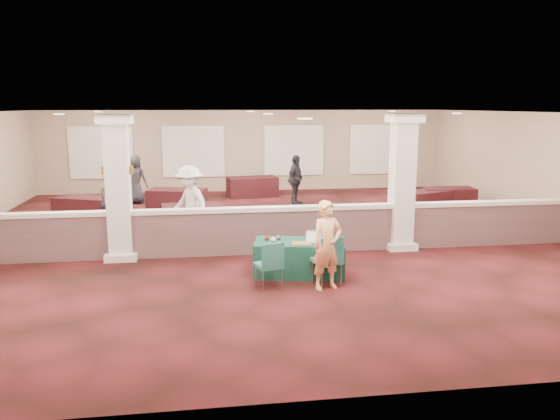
{
  "coord_description": "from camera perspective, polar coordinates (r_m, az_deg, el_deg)",
  "views": [
    {
      "loc": [
        -1.65,
        -13.73,
        3.4
      ],
      "look_at": [
        0.02,
        -2.0,
        1.11
      ],
      "focal_mm": 35.0,
      "sensor_mm": 36.0,
      "label": 1
    }
  ],
  "objects": [
    {
      "name": "ground",
      "position": [
        14.24,
        -1.2,
        -2.89
      ],
      "size": [
        16.0,
        16.0,
        0.0
      ],
      "primitive_type": "plane",
      "color": "#4D1318",
      "rests_on": "ground"
    },
    {
      "name": "wall_back",
      "position": [
        21.87,
        -3.75,
        6.18
      ],
      "size": [
        16.0,
        0.04,
        3.2
      ],
      "primitive_type": "cube",
      "color": "gray",
      "rests_on": "ground"
    },
    {
      "name": "wall_front",
      "position": [
        6.23,
        7.66,
        -5.98
      ],
      "size": [
        16.0,
        0.04,
        3.2
      ],
      "primitive_type": "cube",
      "color": "gray",
      "rests_on": "ground"
    },
    {
      "name": "wall_right",
      "position": [
        16.88,
        26.9,
        3.62
      ],
      "size": [
        0.04,
        16.0,
        3.2
      ],
      "primitive_type": "cube",
      "color": "gray",
      "rests_on": "ground"
    },
    {
      "name": "ceiling",
      "position": [
        13.83,
        -1.26,
        10.09
      ],
      "size": [
        16.0,
        16.0,
        0.02
      ],
      "primitive_type": "cube",
      "color": "white",
      "rests_on": "wall_back"
    },
    {
      "name": "partition_wall",
      "position": [
        12.66,
        -0.4,
        -2.01
      ],
      "size": [
        15.6,
        0.28,
        1.1
      ],
      "color": "brown",
      "rests_on": "ground"
    },
    {
      "name": "column_left",
      "position": [
        12.5,
        -16.53,
        2.36
      ],
      "size": [
        0.72,
        0.72,
        3.2
      ],
      "color": "white",
      "rests_on": "ground"
    },
    {
      "name": "column_right",
      "position": [
        13.2,
        12.63,
        2.98
      ],
      "size": [
        0.72,
        0.72,
        3.2
      ],
      "color": "white",
      "rests_on": "ground"
    },
    {
      "name": "sconce_left",
      "position": [
        12.5,
        -17.89,
        3.96
      ],
      "size": [
        0.12,
        0.12,
        0.18
      ],
      "color": "brown",
      "rests_on": "column_left"
    },
    {
      "name": "sconce_right",
      "position": [
        12.41,
        -15.34,
        4.05
      ],
      "size": [
        0.12,
        0.12,
        0.18
      ],
      "color": "brown",
      "rests_on": "column_left"
    },
    {
      "name": "near_table",
      "position": [
        11.12,
        2.03,
        -5.03
      ],
      "size": [
        1.95,
        1.24,
        0.69
      ],
      "primitive_type": "cube",
      "rotation": [
        0.0,
        0.0,
        -0.2
      ],
      "color": "#103B2E",
      "rests_on": "ground"
    },
    {
      "name": "conf_chair_main",
      "position": [
        10.37,
        5.15,
        -4.9
      ],
      "size": [
        0.6,
        0.6,
        0.99
      ],
      "rotation": [
        0.0,
        0.0,
        0.25
      ],
      "color": "#1D5547",
      "rests_on": "ground"
    },
    {
      "name": "conf_chair_side",
      "position": [
        10.17,
        -1.0,
        -5.41
      ],
      "size": [
        0.56,
        0.57,
        0.92
      ],
      "rotation": [
        0.0,
        0.0,
        0.27
      ],
      "color": "#1D5547",
      "rests_on": "ground"
    },
    {
      "name": "woman",
      "position": [
        10.18,
        4.94,
        -3.68
      ],
      "size": [
        0.7,
        0.57,
        1.68
      ],
      "primitive_type": "imported",
      "rotation": [
        0.0,
        0.0,
        0.31
      ],
      "color": "#FA9C6D",
      "rests_on": "ground"
    },
    {
      "name": "far_table_front_left",
      "position": [
        17.38,
        -19.72,
        0.16
      ],
      "size": [
        1.91,
        1.43,
        0.69
      ],
      "primitive_type": "cube",
      "rotation": [
        0.0,
        0.0,
        -0.38
      ],
      "color": "black",
      "rests_on": "ground"
    },
    {
      "name": "far_table_front_center",
      "position": [
        15.53,
        -9.22,
        -0.63
      ],
      "size": [
        1.68,
        0.94,
        0.66
      ],
      "primitive_type": "cube",
      "rotation": [
        0.0,
        0.0,
        0.08
      ],
      "color": "black",
      "rests_on": "ground"
    },
    {
      "name": "far_table_front_right",
      "position": [
        18.49,
        15.08,
        0.96
      ],
      "size": [
        1.77,
        1.32,
        0.65
      ],
      "primitive_type": "cube",
      "rotation": [
        0.0,
        0.0,
        0.37
      ],
      "color": "black",
      "rests_on": "ground"
    },
    {
      "name": "far_table_back_left",
      "position": [
        17.91,
        -10.69,
        0.98
      ],
      "size": [
        1.98,
        1.37,
        0.73
      ],
      "primitive_type": "cube",
      "rotation": [
        0.0,
        0.0,
        -0.28
      ],
      "color": "black",
      "rests_on": "ground"
    },
    {
      "name": "far_table_back_center",
      "position": [
        20.54,
        -2.91,
        2.43
      ],
      "size": [
        1.95,
        1.18,
        0.74
      ],
      "primitive_type": "cube",
      "rotation": [
        0.0,
        0.0,
        0.15
      ],
      "color": "black",
      "rests_on": "ground"
    },
    {
      "name": "far_table_back_right",
      "position": [
        19.17,
        17.2,
        1.24
      ],
      "size": [
        1.73,
        0.96,
        0.68
      ],
      "primitive_type": "cube",
      "rotation": [
        0.0,
        0.0,
        -0.08
      ],
      "color": "black",
      "rests_on": "ground"
    },
    {
      "name": "attendee_a",
      "position": [
        15.72,
        -17.2,
        0.79
      ],
      "size": [
        0.83,
        0.79,
        1.54
      ],
      "primitive_type": "imported",
      "rotation": [
        0.0,
        0.0,
        0.7
      ],
      "color": "black",
      "rests_on": "ground"
    },
    {
      "name": "attendee_b",
      "position": [
        13.95,
        -9.4,
        0.68
      ],
      "size": [
        1.2,
        1.3,
        1.91
      ],
      "primitive_type": "imported",
      "rotation": [
        0.0,
        0.0,
        -0.9
      ],
      "color": "silver",
      "rests_on": "ground"
    },
    {
      "name": "attendee_c",
      "position": [
        18.82,
        1.63,
        3.16
      ],
      "size": [
        0.97,
        1.1,
        1.72
      ],
      "primitive_type": "imported",
      "rotation": [
        0.0,
        0.0,
        0.97
      ],
      "color": "black",
      "rests_on": "ground"
    },
    {
      "name": "attendee_d",
      "position": [
        19.7,
        -14.89,
        3.11
      ],
      "size": [
        0.93,
        0.66,
        1.69
      ],
      "primitive_type": "imported",
      "rotation": [
        0.0,
        0.0,
        2.87
      ],
      "color": "black",
      "rests_on": "ground"
    },
    {
      "name": "laptop_base",
      "position": [
        10.98,
        3.52,
        -3.33
      ],
      "size": [
        0.35,
        0.28,
        0.02
      ],
      "primitive_type": "cube",
      "rotation": [
        0.0,
        0.0,
        -0.2
      ],
      "color": "silver",
      "rests_on": "near_table"
    },
    {
      "name": "laptop_screen",
      "position": [
        11.06,
        3.53,
        -2.62
      ],
      "size": [
        0.31,
        0.07,
        0.21
      ],
      "primitive_type": "cube",
      "rotation": [
        0.0,
        0.0,
        -0.2
      ],
      "color": "silver",
      "rests_on": "near_table"
    },
    {
      "name": "screen_glow",
      "position": [
        11.06,
        3.53,
        -2.7
      ],
      "size": [
        0.28,
        0.06,
        0.18
      ],
      "primitive_type": "cube",
      "rotation": [
        0.0,
        0.0,
        -0.2
      ],
      "color": "silver",
      "rests_on": "near_table"
    },
    {
      "name": "knitting",
      "position": [
        10.8,
        2.27,
        -3.53
      ],
      "size": [
        0.43,
        0.35,
        0.03
      ],
      "primitive_type": "cube",
      "rotation": [
        0.0,
        0.0,
        -0.2
      ],
      "color": "#B66D1D",
      "rests_on": "near_table"
    },
    {
      "name": "yarn_cream",
      "position": [
        10.95,
        -0.71,
        -3.12
      ],
      "size": [
        0.1,
        0.1,
        0.1
      ],
      "primitive_type": "sphere",
      "color": "beige",
      "rests_on": "near_table"
    },
    {
      "name": "yarn_red",
      "position": [
        11.1,
        -1.39,
        -2.95
      ],
      "size": [
        0.1,
        0.1,
        0.1
      ],
      "primitive_type": "sphere",
      "color": "maroon",
      "rests_on": "near_table"
    },
    {
      "name": "yarn_grey",
      "position": [
        11.15,
        -0.15,
        -2.88
      ],
      "size": [
        0.1,
        0.1,
        0.1
      ],
      "primitive_type": "sphere",
      "color": "#45454A",
      "rests_on": "near_table"
    },
    {
      "name": "scissors",
      "position": [
        10.78,
        5.3,
        -3.64
      ],
      "size": [
        0.12,
        0.05,
        0.01
      ],
      "primitive_type": "cube",
      "rotation": [
        0.0,
        0.0,
        -0.2
      ],
      "color": "red",
      "rests_on": "near_table"
    }
  ]
}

